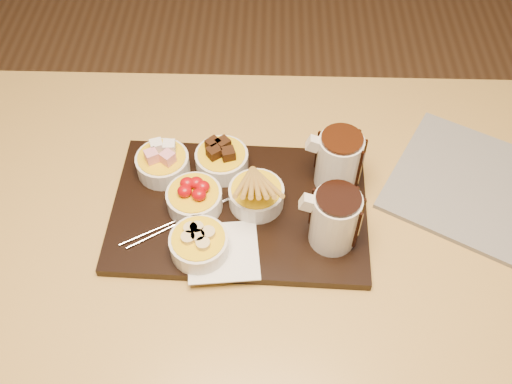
{
  "coord_description": "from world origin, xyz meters",
  "views": [
    {
      "loc": [
        0.03,
        -0.6,
        1.6
      ],
      "look_at": [
        0.01,
        0.02,
        0.81
      ],
      "focal_mm": 40.0,
      "sensor_mm": 36.0,
      "label": 1
    }
  ],
  "objects_px": {
    "bowl_strawberries": "(195,200)",
    "pitcher_milk_chocolate": "(338,161)",
    "newspaper": "(489,192)",
    "serving_board": "(240,209)",
    "pitcher_dark_chocolate": "(335,220)",
    "dining_table": "(251,249)"
  },
  "relations": [
    {
      "from": "pitcher_milk_chocolate",
      "to": "newspaper",
      "type": "xyz_separation_m",
      "value": [
        0.29,
        -0.01,
        -0.07
      ]
    },
    {
      "from": "bowl_strawberries",
      "to": "pitcher_milk_chocolate",
      "type": "relative_size",
      "value": 0.91
    },
    {
      "from": "pitcher_milk_chocolate",
      "to": "serving_board",
      "type": "bearing_deg",
      "value": -158.2
    },
    {
      "from": "bowl_strawberries",
      "to": "pitcher_dark_chocolate",
      "type": "height_order",
      "value": "pitcher_dark_chocolate"
    },
    {
      "from": "bowl_strawberries",
      "to": "dining_table",
      "type": "bearing_deg",
      "value": -8.9
    },
    {
      "from": "serving_board",
      "to": "pitcher_dark_chocolate",
      "type": "distance_m",
      "value": 0.19
    },
    {
      "from": "dining_table",
      "to": "serving_board",
      "type": "distance_m",
      "value": 0.11
    },
    {
      "from": "newspaper",
      "to": "bowl_strawberries",
      "type": "bearing_deg",
      "value": -145.21
    },
    {
      "from": "serving_board",
      "to": "newspaper",
      "type": "bearing_deg",
      "value": 8.55
    },
    {
      "from": "pitcher_milk_chocolate",
      "to": "dining_table",
      "type": "bearing_deg",
      "value": -150.4
    },
    {
      "from": "pitcher_dark_chocolate",
      "to": "pitcher_milk_chocolate",
      "type": "xyz_separation_m",
      "value": [
        0.01,
        0.13,
        0.0
      ]
    },
    {
      "from": "serving_board",
      "to": "pitcher_milk_chocolate",
      "type": "distance_m",
      "value": 0.2
    },
    {
      "from": "pitcher_milk_chocolate",
      "to": "newspaper",
      "type": "bearing_deg",
      "value": -0.02
    },
    {
      "from": "dining_table",
      "to": "pitcher_dark_chocolate",
      "type": "distance_m",
      "value": 0.23
    },
    {
      "from": "serving_board",
      "to": "newspaper",
      "type": "xyz_separation_m",
      "value": [
        0.47,
        0.05,
        -0.0
      ]
    },
    {
      "from": "dining_table",
      "to": "newspaper",
      "type": "height_order",
      "value": "newspaper"
    },
    {
      "from": "bowl_strawberries",
      "to": "pitcher_milk_chocolate",
      "type": "distance_m",
      "value": 0.27
    },
    {
      "from": "bowl_strawberries",
      "to": "pitcher_milk_chocolate",
      "type": "height_order",
      "value": "pitcher_milk_chocolate"
    },
    {
      "from": "serving_board",
      "to": "newspaper",
      "type": "distance_m",
      "value": 0.47
    },
    {
      "from": "pitcher_dark_chocolate",
      "to": "bowl_strawberries",
      "type": "bearing_deg",
      "value": 167.35
    },
    {
      "from": "serving_board",
      "to": "pitcher_milk_chocolate",
      "type": "height_order",
      "value": "pitcher_milk_chocolate"
    },
    {
      "from": "bowl_strawberries",
      "to": "pitcher_dark_chocolate",
      "type": "xyz_separation_m",
      "value": [
        0.24,
        -0.06,
        0.04
      ]
    }
  ]
}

